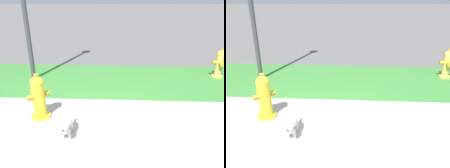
# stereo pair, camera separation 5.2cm
# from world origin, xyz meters

# --- Properties ---
(ground_plane) EXTENTS (120.00, 120.00, 0.00)m
(ground_plane) POSITION_xyz_m (0.00, 0.00, 0.00)
(ground_plane) COLOR #5B5956
(sidewalk_pavement) EXTENTS (18.00, 1.99, 0.01)m
(sidewalk_pavement) POSITION_xyz_m (0.00, 0.00, 0.01)
(sidewalk_pavement) COLOR #9E9993
(sidewalk_pavement) RESTS_ON ground
(grass_verge) EXTENTS (18.00, 2.42, 0.01)m
(grass_verge) POSITION_xyz_m (0.00, 2.20, 0.00)
(grass_verge) COLOR #387A33
(grass_verge) RESTS_ON ground
(fire_hydrant_at_driveway) EXTENTS (0.37, 0.34, 0.77)m
(fire_hydrant_at_driveway) POSITION_xyz_m (2.90, 2.52, 0.37)
(fire_hydrant_at_driveway) COLOR gold
(fire_hydrant_at_driveway) RESTS_ON ground
(fire_hydrant_across_street) EXTENTS (0.36, 0.36, 0.82)m
(fire_hydrant_across_street) POSITION_xyz_m (-1.05, 0.25, 0.40)
(fire_hydrant_across_street) COLOR yellow
(fire_hydrant_across_street) RESTS_ON ground
(small_white_dog) EXTENTS (0.21, 0.54, 0.41)m
(small_white_dog) POSITION_xyz_m (-0.45, -0.29, 0.24)
(small_white_dog) COLOR white
(small_white_dog) RESTS_ON ground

